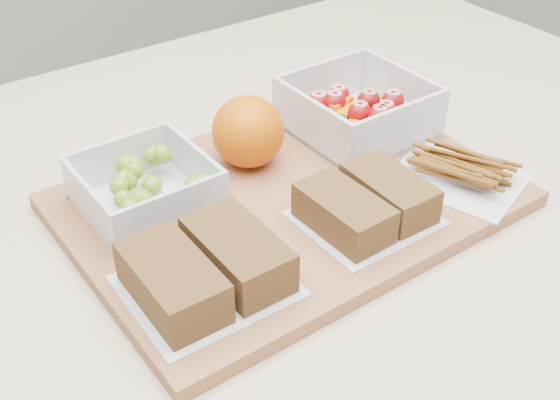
# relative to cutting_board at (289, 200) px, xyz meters

# --- Properties ---
(cutting_board) EXTENTS (0.42, 0.30, 0.02)m
(cutting_board) POSITION_rel_cutting_board_xyz_m (0.00, 0.00, 0.00)
(cutting_board) COLOR #9D6741
(cutting_board) RESTS_ON counter
(grape_container) EXTENTS (0.12, 0.12, 0.05)m
(grape_container) POSITION_rel_cutting_board_xyz_m (-0.12, 0.06, 0.03)
(grape_container) COLOR silver
(grape_container) RESTS_ON cutting_board
(fruit_container) EXTENTS (0.14, 0.14, 0.06)m
(fruit_container) POSITION_rel_cutting_board_xyz_m (0.14, 0.06, 0.03)
(fruit_container) COLOR silver
(fruit_container) RESTS_ON cutting_board
(orange) EXTENTS (0.07, 0.07, 0.07)m
(orange) POSITION_rel_cutting_board_xyz_m (-0.00, 0.07, 0.05)
(orange) COLOR #CE5B04
(orange) RESTS_ON cutting_board
(sandwich_bag_left) EXTENTS (0.13, 0.12, 0.04)m
(sandwich_bag_left) POSITION_rel_cutting_board_xyz_m (-0.14, -0.07, 0.03)
(sandwich_bag_left) COLOR silver
(sandwich_bag_left) RESTS_ON cutting_board
(sandwich_bag_center) EXTENTS (0.12, 0.11, 0.04)m
(sandwich_bag_center) POSITION_rel_cutting_board_xyz_m (0.03, -0.08, 0.03)
(sandwich_bag_center) COLOR silver
(sandwich_bag_center) RESTS_ON cutting_board
(pretzel_bag) EXTENTS (0.14, 0.15, 0.03)m
(pretzel_bag) POSITION_rel_cutting_board_xyz_m (0.15, -0.08, 0.02)
(pretzel_bag) COLOR silver
(pretzel_bag) RESTS_ON cutting_board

